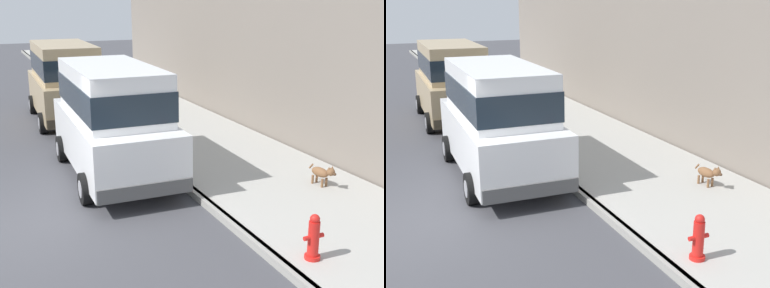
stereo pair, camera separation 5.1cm
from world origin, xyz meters
TOP-DOWN VIEW (x-y plane):
  - ground_plane at (0.00, 0.00)m, footprint 80.00×80.00m
  - curb at (3.20, 0.00)m, footprint 0.16×64.00m
  - sidewalk at (5.00, 0.00)m, footprint 3.60×64.00m
  - car_white_van at (2.07, 2.37)m, footprint 2.22×4.94m
  - car_tan_van at (2.11, 8.29)m, footprint 2.23×4.95m
  - dog_brown at (5.73, -0.47)m, footprint 0.26×0.75m
  - fire_hydrant at (3.65, -2.93)m, footprint 0.34×0.24m
  - building_facade at (7.10, 5.97)m, footprint 0.50×20.00m

SIDE VIEW (x-z plane):
  - ground_plane at x=0.00m, z-range 0.00..0.00m
  - curb at x=3.20m, z-range 0.00..0.14m
  - sidewalk at x=5.00m, z-range 0.00..0.14m
  - dog_brown at x=5.73m, z-range 0.18..0.67m
  - fire_hydrant at x=3.65m, z-range 0.11..0.84m
  - car_white_van at x=2.07m, z-range 0.13..2.65m
  - car_tan_van at x=2.11m, z-range 0.13..2.65m
  - building_facade at x=7.10m, z-range 0.00..4.18m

